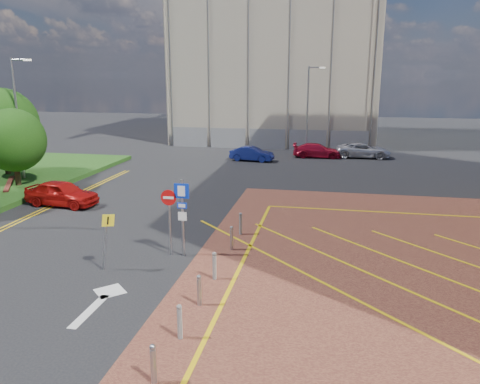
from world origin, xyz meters
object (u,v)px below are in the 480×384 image
(sign_cluster, at_px, (177,210))
(car_silver_back, at_px, (363,150))
(lamp_back, at_px, (308,107))
(car_red_left, at_px, (62,193))
(warning_sign, at_px, (106,235))
(car_blue_back, at_px, (252,154))
(car_red_back, at_px, (317,150))
(tree_c, at_px, (13,140))
(lamp_left_far, at_px, (18,114))
(tree_d, at_px, (2,124))

(sign_cluster, xyz_separation_m, car_silver_back, (8.85, 25.64, -1.29))
(lamp_back, xyz_separation_m, car_red_left, (-12.67, -20.98, -3.64))
(lamp_back, bearing_deg, warning_sign, -101.59)
(lamp_back, bearing_deg, car_red_left, -121.13)
(car_blue_back, xyz_separation_m, car_silver_back, (9.52, 3.55, 0.05))
(car_red_back, bearing_deg, warning_sign, 163.36)
(lamp_back, xyz_separation_m, car_blue_back, (-4.46, -4.93, -3.74))
(sign_cluster, bearing_deg, tree_c, 146.84)
(lamp_back, distance_m, car_red_left, 24.78)
(car_blue_back, distance_m, car_silver_back, 10.16)
(lamp_back, bearing_deg, lamp_left_far, -139.14)
(tree_c, distance_m, tree_d, 4.30)
(tree_d, distance_m, lamp_left_far, 2.44)
(tree_d, xyz_separation_m, warning_sign, (14.64, -13.96, -2.44))
(lamp_left_far, xyz_separation_m, lamp_back, (18.50, 16.00, -0.30))
(tree_d, xyz_separation_m, lamp_back, (20.58, 15.00, 0.49))
(tree_d, bearing_deg, car_blue_back, 31.98)
(lamp_left_far, relative_size, sign_cluster, 2.50)
(car_blue_back, xyz_separation_m, car_red_back, (5.48, 2.86, 0.01))
(warning_sign, relative_size, car_red_back, 0.52)
(lamp_back, height_order, sign_cluster, lamp_back)
(tree_d, distance_m, car_silver_back, 29.21)
(car_red_left, xyz_separation_m, car_blue_back, (8.21, 16.04, -0.10))
(tree_c, xyz_separation_m, warning_sign, (11.64, -10.96, -1.76))
(lamp_back, height_order, car_blue_back, lamp_back)
(car_red_left, height_order, car_red_back, car_red_left)
(lamp_left_far, bearing_deg, car_silver_back, 31.82)
(warning_sign, bearing_deg, car_red_back, 75.49)
(car_red_back, bearing_deg, sign_cluster, 166.96)
(tree_c, xyz_separation_m, lamp_back, (17.58, 18.00, 1.17))
(lamp_left_far, xyz_separation_m, car_red_left, (5.83, -4.98, -3.94))
(tree_d, xyz_separation_m, car_blue_back, (16.12, 10.07, -3.25))
(sign_cluster, xyz_separation_m, warning_sign, (-2.15, -1.95, -0.52))
(lamp_back, xyz_separation_m, car_red_back, (1.02, -2.07, -3.73))
(car_red_back, xyz_separation_m, car_silver_back, (4.05, 0.70, 0.04))
(lamp_left_far, bearing_deg, tree_d, 154.32)
(warning_sign, bearing_deg, lamp_back, 78.41)
(warning_sign, distance_m, car_red_back, 27.78)
(lamp_back, distance_m, sign_cluster, 27.38)
(lamp_back, relative_size, car_blue_back, 2.14)
(tree_d, xyz_separation_m, car_red_left, (7.91, -5.98, -3.15))
(lamp_back, bearing_deg, car_blue_back, -132.11)
(lamp_left_far, height_order, lamp_back, lamp_left_far)
(lamp_left_far, relative_size, lamp_back, 1.00)
(sign_cluster, xyz_separation_m, car_red_left, (-8.89, 6.04, -1.24))
(sign_cluster, bearing_deg, lamp_back, 82.03)
(car_red_left, distance_m, car_silver_back, 26.43)
(lamp_left_far, height_order, car_red_back, lamp_left_far)
(warning_sign, distance_m, car_red_left, 10.47)
(car_blue_back, relative_size, car_red_back, 0.86)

